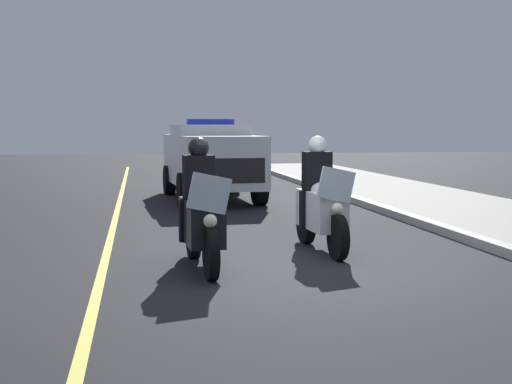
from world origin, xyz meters
The scene contains 5 objects.
ground_plane centered at (0.00, 0.00, 0.00)m, with size 80.00×80.00×0.00m, color black.
lane_stripe_center centered at (0.00, -2.18, 0.00)m, with size 48.00×0.12×0.01m, color #E0D14C.
police_motorcycle_lead_left centered at (-0.03, -0.90, 0.70)m, with size 2.14×0.61×1.72m.
police_motorcycle_lead_right centered at (-1.01, 0.97, 0.70)m, with size 2.14×0.61×1.72m.
police_suv centered at (-8.81, 0.13, 1.07)m, with size 5.01×2.33×2.05m.
Camera 1 is at (9.13, -1.70, 1.85)m, focal length 49.56 mm.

